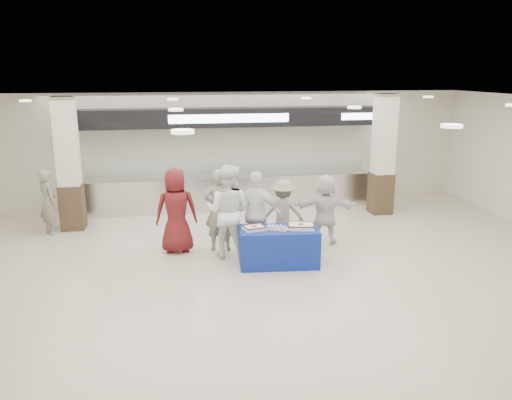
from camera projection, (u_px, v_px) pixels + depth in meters
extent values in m
plane|color=beige|center=(267.00, 286.00, 9.00)|extent=(14.00, 14.00, 0.00)
cube|color=silver|center=(229.00, 192.00, 14.03)|extent=(8.00, 0.80, 0.90)
cube|color=silver|center=(229.00, 176.00, 13.91)|extent=(8.00, 0.85, 0.04)
cube|color=white|center=(230.00, 166.00, 13.54)|extent=(7.60, 0.02, 0.50)
cube|color=black|center=(228.00, 117.00, 13.50)|extent=(8.40, 0.70, 0.50)
cube|color=white|center=(230.00, 118.00, 13.16)|extent=(3.20, 0.03, 0.22)
cube|color=white|center=(366.00, 116.00, 13.81)|extent=(1.40, 0.03, 0.18)
cube|color=#382919|center=(73.00, 207.00, 12.18)|extent=(0.55, 0.55, 1.10)
cube|color=silver|center=(66.00, 142.00, 11.77)|extent=(0.50, 0.50, 2.10)
cube|color=#382919|center=(380.00, 193.00, 13.55)|extent=(0.55, 0.55, 1.10)
cube|color=silver|center=(384.00, 134.00, 13.15)|extent=(0.50, 0.50, 2.10)
cube|color=#162F98|center=(279.00, 247.00, 9.93)|extent=(1.62, 0.92, 0.75)
cube|color=white|center=(254.00, 228.00, 9.77)|extent=(0.46, 0.40, 0.06)
cube|color=#482314|center=(254.00, 226.00, 9.76)|extent=(0.46, 0.40, 0.02)
cylinder|color=red|center=(254.00, 226.00, 9.77)|extent=(0.11, 0.11, 0.01)
cube|color=white|center=(301.00, 226.00, 9.86)|extent=(0.59, 0.51, 0.08)
cube|color=#482314|center=(301.00, 224.00, 9.85)|extent=(0.59, 0.51, 0.02)
cylinder|color=red|center=(301.00, 224.00, 9.85)|extent=(0.14, 0.14, 0.01)
cube|color=#AFB0B4|center=(278.00, 229.00, 9.81)|extent=(0.49, 0.46, 0.01)
imported|color=maroon|center=(176.00, 211.00, 10.53)|extent=(0.89, 0.58, 1.81)
imported|color=gray|center=(219.00, 210.00, 10.61)|extent=(0.72, 0.53, 1.79)
imported|color=white|center=(228.00, 211.00, 10.23)|extent=(1.17, 1.06, 1.95)
imported|color=white|center=(257.00, 214.00, 10.35)|extent=(1.13, 0.81, 1.79)
imported|color=gray|center=(283.00, 213.00, 10.97)|extent=(1.05, 0.73, 1.49)
imported|color=white|center=(325.00, 209.00, 11.06)|extent=(1.54, 0.79, 1.59)
imported|color=gray|center=(48.00, 202.00, 11.73)|extent=(0.64, 0.68, 1.57)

